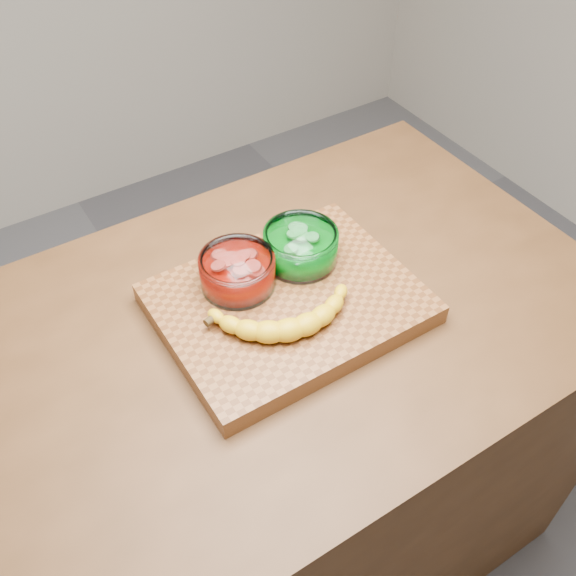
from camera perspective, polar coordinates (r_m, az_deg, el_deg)
ground at (r=1.93m, az=0.00°, el=-20.37°), size 3.50×3.50×0.00m
counter at (r=1.53m, az=0.00°, el=-13.48°), size 1.20×0.80×0.90m
cutting_board at (r=1.16m, az=0.00°, el=-1.39°), size 0.45×0.35×0.04m
bowl_red at (r=1.14m, az=-4.51°, el=1.48°), size 0.14×0.14×0.06m
bowl_green at (r=1.19m, az=1.13°, el=3.72°), size 0.14×0.14×0.06m
banana at (r=1.09m, az=-0.33°, el=-1.92°), size 0.28×0.16×0.04m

